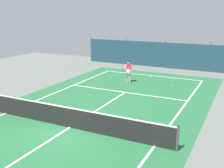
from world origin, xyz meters
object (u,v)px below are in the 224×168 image
at_px(tennis_player, 129,70).
at_px(tennis_net, 69,117).
at_px(parked_car, 171,55).
at_px(tennis_ball_near_player, 172,85).

bearing_deg(tennis_player, tennis_net, 81.59).
bearing_deg(parked_car, tennis_ball_near_player, -74.96).
height_order(tennis_net, tennis_player, tennis_player).
bearing_deg(parked_car, tennis_net, -90.23).
bearing_deg(tennis_ball_near_player, tennis_net, -103.89).
xyz_separation_m(tennis_net, tennis_player, (-0.87, 8.98, 0.45)).
distance_m(tennis_net, tennis_ball_near_player, 9.78).
xyz_separation_m(tennis_net, tennis_ball_near_player, (2.35, 9.49, -0.48)).
relative_size(tennis_net, tennis_ball_near_player, 153.33).
distance_m(tennis_player, parked_car, 9.36).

